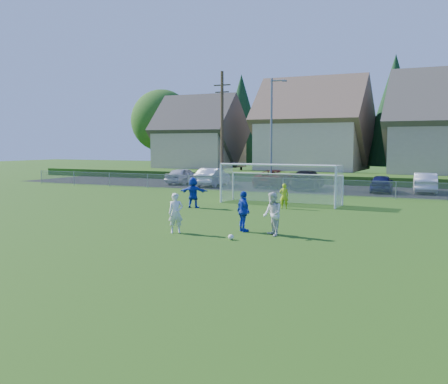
% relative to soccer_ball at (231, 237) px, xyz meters
% --- Properties ---
extents(ground, '(160.00, 160.00, 0.00)m').
position_rel_soccer_ball_xyz_m(ground, '(-2.44, -3.62, -0.11)').
color(ground, '#193D0C').
rests_on(ground, ground).
extents(asphalt_lot, '(60.00, 60.00, 0.00)m').
position_rel_soccer_ball_xyz_m(asphalt_lot, '(-2.44, 23.88, -0.10)').
color(asphalt_lot, black).
rests_on(asphalt_lot, ground).
extents(grass_embankment, '(70.00, 6.00, 0.80)m').
position_rel_soccer_ball_xyz_m(grass_embankment, '(-2.44, 31.38, 0.29)').
color(grass_embankment, '#1E420F').
rests_on(grass_embankment, ground).
extents(soccer_ball, '(0.22, 0.22, 0.22)m').
position_rel_soccer_ball_xyz_m(soccer_ball, '(0.00, 0.00, 0.00)').
color(soccer_ball, white).
rests_on(soccer_ball, ground).
extents(player_white_a, '(0.73, 0.69, 1.67)m').
position_rel_soccer_ball_xyz_m(player_white_a, '(-2.75, 0.42, 0.73)').
color(player_white_a, silver).
rests_on(player_white_a, ground).
extents(player_white_b, '(1.07, 1.09, 1.77)m').
position_rel_soccer_ball_xyz_m(player_white_b, '(1.12, 1.55, 0.78)').
color(player_white_b, silver).
rests_on(player_white_b, ground).
extents(player_blue_a, '(1.05, 0.97, 1.73)m').
position_rel_soccer_ball_xyz_m(player_blue_a, '(-0.33, 1.93, 0.75)').
color(player_blue_a, '#1334B6').
rests_on(player_blue_a, ground).
extents(player_blue_b, '(1.72, 0.84, 1.78)m').
position_rel_soccer_ball_xyz_m(player_blue_b, '(-6.34, 8.26, 0.78)').
color(player_blue_b, '#1334B6').
rests_on(player_blue_b, ground).
extents(goalkeeper, '(0.58, 0.44, 1.44)m').
position_rel_soccer_ball_xyz_m(goalkeeper, '(-1.46, 10.20, 0.61)').
color(goalkeeper, '#A8CC18').
rests_on(goalkeeper, ground).
extents(car_a, '(1.79, 4.40, 1.49)m').
position_rel_soccer_ball_xyz_m(car_a, '(-15.95, 23.45, 0.64)').
color(car_a, '#B6B7BE').
rests_on(car_a, ground).
extents(car_b, '(2.22, 4.94, 1.57)m').
position_rel_soccer_ball_xyz_m(car_b, '(-12.50, 22.63, 0.68)').
color(car_b, silver).
rests_on(car_b, ground).
extents(car_c, '(2.65, 5.40, 1.48)m').
position_rel_soccer_ball_xyz_m(car_c, '(-7.21, 24.05, 0.63)').
color(car_c, '#52090A').
rests_on(car_c, ground).
extents(car_d, '(2.81, 5.54, 1.54)m').
position_rel_soccer_ball_xyz_m(car_d, '(-4.07, 23.16, 0.66)').
color(car_d, black).
rests_on(car_d, ground).
extents(car_e, '(2.10, 4.19, 1.37)m').
position_rel_soccer_ball_xyz_m(car_e, '(1.85, 22.96, 0.57)').
color(car_e, '#121441').
rests_on(car_e, ground).
extents(car_f, '(2.19, 4.76, 1.51)m').
position_rel_soccer_ball_xyz_m(car_f, '(4.86, 24.08, 0.65)').
color(car_f, white).
rests_on(car_f, ground).
extents(soccer_goal, '(7.42, 1.90, 2.50)m').
position_rel_soccer_ball_xyz_m(soccer_goal, '(-2.44, 12.43, 1.52)').
color(soccer_goal, white).
rests_on(soccer_goal, ground).
extents(chainlink_fence, '(52.06, 0.06, 1.20)m').
position_rel_soccer_ball_xyz_m(chainlink_fence, '(-2.44, 18.38, 0.52)').
color(chainlink_fence, gray).
rests_on(chainlink_fence, ground).
extents(streetlight, '(1.38, 0.18, 9.00)m').
position_rel_soccer_ball_xyz_m(streetlight, '(-6.89, 22.38, 4.73)').
color(streetlight, slate).
rests_on(streetlight, ground).
extents(utility_pole, '(1.60, 0.26, 10.00)m').
position_rel_soccer_ball_xyz_m(utility_pole, '(-11.94, 23.38, 5.04)').
color(utility_pole, '#473321').
rests_on(utility_pole, ground).
extents(houses_row, '(53.90, 11.45, 13.27)m').
position_rel_soccer_ball_xyz_m(houses_row, '(-0.47, 38.84, 7.22)').
color(houses_row, tan).
rests_on(houses_row, ground).
extents(tree_row, '(65.98, 12.36, 13.80)m').
position_rel_soccer_ball_xyz_m(tree_row, '(-1.40, 45.11, 6.80)').
color(tree_row, '#382616').
rests_on(tree_row, ground).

